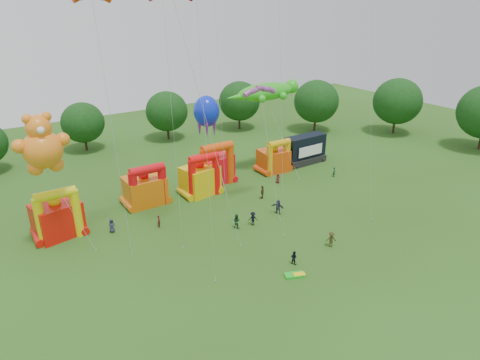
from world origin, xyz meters
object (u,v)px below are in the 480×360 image
octopus_kite (211,136)px  spectator_0 (112,226)px  gecko_kite (276,120)px  bouncy_castle_2 (201,178)px  spectator_4 (262,192)px  stage_trailer (305,150)px  teddy_bear_kite (58,181)px  bouncy_castle_0 (58,217)px

octopus_kite → spectator_0: (-17.90, -6.74, -6.53)m
octopus_kite → gecko_kite: bearing=-11.3°
bouncy_castle_2 → spectator_4: bearing=-43.4°
stage_trailer → gecko_kite: (-7.03, -0.74, 6.42)m
bouncy_castle_2 → teddy_bear_kite: size_ratio=0.41×
gecko_kite → bouncy_castle_0: bearing=-176.7°
bouncy_castle_0 → bouncy_castle_2: bearing=3.6°
bouncy_castle_0 → stage_trailer: bearing=3.8°
teddy_bear_kite → octopus_kite: teddy_bear_kite is taller
teddy_bear_kite → spectator_4: bearing=-3.8°
stage_trailer → octopus_kite: 18.32m
bouncy_castle_0 → spectator_0: 6.26m
bouncy_castle_0 → spectator_4: (26.35, -4.92, -1.47)m
stage_trailer → spectator_4: stage_trailer is taller
bouncy_castle_0 → teddy_bear_kite: teddy_bear_kite is taller
bouncy_castle_2 → gecko_kite: bearing=3.0°
bouncy_castle_2 → teddy_bear_kite: bearing=-167.2°
teddy_bear_kite → spectator_4: 27.07m
spectator_4 → octopus_kite: bearing=-110.7°
teddy_bear_kite → gecko_kite: size_ratio=1.09×
stage_trailer → spectator_0: (-35.45, -5.38, -1.45)m
bouncy_castle_0 → bouncy_castle_2: bouncy_castle_0 is taller
bouncy_castle_2 → stage_trailer: bearing=4.0°
stage_trailer → teddy_bear_kite: bearing=-171.7°
octopus_kite → bouncy_castle_0: bearing=-170.1°
bouncy_castle_0 → gecko_kite: bearing=3.3°
spectator_0 → spectator_4: 21.04m
spectator_0 → octopus_kite: bearing=17.7°
teddy_bear_kite → octopus_kite: (23.04, 7.26, -0.73)m
gecko_kite → spectator_0: (-28.42, -4.64, -7.87)m
octopus_kite → spectator_4: bearing=-71.5°
bouncy_castle_2 → gecko_kite: size_ratio=0.45×
bouncy_castle_2 → octopus_kite: 6.71m
spectator_0 → teddy_bear_kite: bearing=-177.1°
stage_trailer → octopus_kite: size_ratio=0.57×
gecko_kite → stage_trailer: bearing=6.0°
octopus_kite → spectator_4: size_ratio=6.69×
teddy_bear_kite → gecko_kite: teddy_bear_kite is taller
stage_trailer → octopus_kite: (-17.55, 1.36, 5.08)m
spectator_4 → bouncy_castle_0: bearing=-49.8°
bouncy_castle_0 → teddy_bear_kite: (0.30, -3.19, 5.70)m
octopus_kite → spectator_4: (3.01, -8.98, -6.44)m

